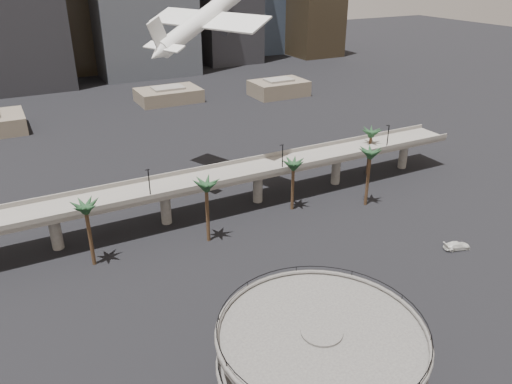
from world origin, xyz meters
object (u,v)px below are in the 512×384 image
airborne_jet (208,16)px  overpass (213,181)px  car_c (457,246)px  car_a (358,305)px  car_b (329,308)px  parking_ramp (318,378)px

airborne_jet → overpass: bearing=-136.1°
overpass → airborne_jet: 36.30m
airborne_jet → car_c: size_ratio=6.50×
overpass → car_a: overpass is taller
car_a → car_c: size_ratio=0.93×
airborne_jet → car_b: 67.89m
airborne_jet → car_b: bearing=-116.7°
parking_ramp → car_a: 27.49m
parking_ramp → airborne_jet: 82.08m
airborne_jet → car_a: bearing=-112.0°
car_a → car_c: (28.45, 5.66, -0.07)m
overpass → airborne_jet: airborne_jet is taller
parking_ramp → overpass: bearing=77.6°
car_c → airborne_jet: bearing=44.7°
parking_ramp → overpass: 60.46m
car_c → parking_ramp: bearing=130.5°
car_a → car_b: (-4.48, 1.67, -0.04)m
overpass → car_c: 51.19m
parking_ramp → airborne_jet: (19.57, 73.87, 29.96)m
overpass → car_b: (2.32, -40.52, -6.56)m
car_b → car_c: 33.16m
airborne_jet → parking_ramp: bearing=-127.1°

